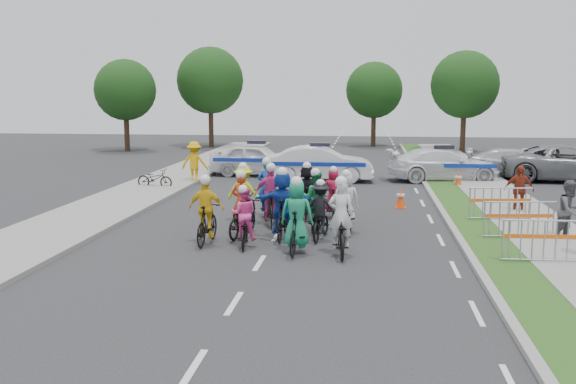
# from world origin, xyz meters

# --- Properties ---
(ground) EXTENTS (90.00, 90.00, 0.00)m
(ground) POSITION_xyz_m (0.00, 0.00, 0.00)
(ground) COLOR #28282B
(ground) RESTS_ON ground
(curb_right) EXTENTS (0.20, 60.00, 0.12)m
(curb_right) POSITION_xyz_m (5.10, 5.00, 0.06)
(curb_right) COLOR gray
(curb_right) RESTS_ON ground
(grass_strip) EXTENTS (1.20, 60.00, 0.11)m
(grass_strip) POSITION_xyz_m (5.80, 5.00, 0.06)
(grass_strip) COLOR #224B18
(grass_strip) RESTS_ON ground
(sidewalk_right) EXTENTS (2.40, 60.00, 0.13)m
(sidewalk_right) POSITION_xyz_m (7.60, 5.00, 0.07)
(sidewalk_right) COLOR gray
(sidewalk_right) RESTS_ON ground
(sidewalk_left) EXTENTS (3.00, 60.00, 0.13)m
(sidewalk_left) POSITION_xyz_m (-6.50, 5.00, 0.07)
(sidewalk_left) COLOR gray
(sidewalk_left) RESTS_ON ground
(rider_0) EXTENTS (0.86, 2.03, 2.02)m
(rider_0) POSITION_xyz_m (1.90, 1.07, 0.66)
(rider_0) COLOR black
(rider_0) RESTS_ON ground
(rider_1) EXTENTS (0.87, 1.93, 1.99)m
(rider_1) POSITION_xyz_m (0.78, 1.09, 0.77)
(rider_1) COLOR black
(rider_1) RESTS_ON ground
(rider_2) EXTENTS (0.76, 1.70, 1.67)m
(rider_2) POSITION_xyz_m (-0.69, 1.62, 0.63)
(rider_2) COLOR black
(rider_2) RESTS_ON ground
(rider_3) EXTENTS (0.98, 1.84, 1.91)m
(rider_3) POSITION_xyz_m (-1.73, 1.77, 0.73)
(rider_3) COLOR black
(rider_3) RESTS_ON ground
(rider_4) EXTENTS (1.02, 1.74, 1.70)m
(rider_4) POSITION_xyz_m (1.27, 2.73, 0.67)
(rider_4) COLOR black
(rider_4) RESTS_ON ground
(rider_5) EXTENTS (1.63, 1.94, 2.04)m
(rider_5) POSITION_xyz_m (0.22, 2.62, 0.85)
(rider_5) COLOR black
(rider_5) RESTS_ON ground
(rider_6) EXTENTS (1.00, 1.97, 1.92)m
(rider_6) POSITION_xyz_m (-0.98, 2.84, 0.63)
(rider_6) COLOR black
(rider_6) RESTS_ON ground
(rider_7) EXTENTS (0.87, 1.84, 1.87)m
(rider_7) POSITION_xyz_m (1.94, 3.72, 0.73)
(rider_7) COLOR black
(rider_7) RESTS_ON ground
(rider_8) EXTENTS (0.79, 1.85, 1.87)m
(rider_8) POSITION_xyz_m (1.03, 3.92, 0.70)
(rider_8) COLOR black
(rider_8) RESTS_ON ground
(rider_9) EXTENTS (1.03, 1.91, 1.95)m
(rider_9) POSITION_xyz_m (-0.36, 4.42, 0.75)
(rider_9) COLOR black
(rider_9) RESTS_ON ground
(rider_10) EXTENTS (1.14, 1.95, 1.91)m
(rider_10) POSITION_xyz_m (-1.30, 4.79, 0.74)
(rider_10) COLOR black
(rider_10) RESTS_ON ground
(rider_11) EXTENTS (1.50, 1.80, 1.87)m
(rider_11) POSITION_xyz_m (0.63, 5.57, 0.79)
(rider_11) COLOR black
(rider_11) RESTS_ON ground
(rider_12) EXTENTS (0.81, 1.98, 1.97)m
(rider_12) POSITION_xyz_m (-0.71, 5.82, 0.65)
(rider_12) COLOR black
(rider_12) RESTS_ON ground
(rider_13) EXTENTS (0.73, 1.63, 1.70)m
(rider_13) POSITION_xyz_m (1.46, 5.95, 0.67)
(rider_13) COLOR black
(rider_13) RESTS_ON ground
(police_car_0) EXTENTS (4.71, 2.16, 1.56)m
(police_car_0) POSITION_xyz_m (-2.82, 16.06, 0.78)
(police_car_0) COLOR white
(police_car_0) RESTS_ON ground
(police_car_1) EXTENTS (4.97, 1.99, 1.61)m
(police_car_1) POSITION_xyz_m (0.39, 14.46, 0.80)
(police_car_1) COLOR white
(police_car_1) RESTS_ON ground
(police_car_2) EXTENTS (5.37, 2.80, 1.49)m
(police_car_2) POSITION_xyz_m (6.04, 15.24, 0.74)
(police_car_2) COLOR white
(police_car_2) RESTS_ON ground
(civilian_sedan) EXTENTS (5.00, 2.67, 1.38)m
(civilian_sedan) POSITION_xyz_m (9.65, 16.73, 0.69)
(civilian_sedan) COLOR silver
(civilian_sedan) RESTS_ON ground
(civilian_suv) EXTENTS (6.21, 3.28, 1.66)m
(civilian_suv) POSITION_xyz_m (11.78, 15.81, 0.83)
(civilian_suv) COLOR gray
(civilian_suv) RESTS_ON ground
(spectator_1) EXTENTS (1.05, 1.01, 1.70)m
(spectator_1) POSITION_xyz_m (8.09, 3.34, 0.85)
(spectator_1) COLOR #4F4F53
(spectator_1) RESTS_ON ground
(spectator_2) EXTENTS (0.98, 0.45, 1.65)m
(spectator_2) POSITION_xyz_m (7.64, 7.34, 0.82)
(spectator_2) COLOR maroon
(spectator_2) RESTS_ON ground
(marshal_hiviz) EXTENTS (1.21, 0.70, 1.87)m
(marshal_hiviz) POSITION_xyz_m (-5.16, 13.16, 0.94)
(marshal_hiviz) COLOR #E9A90C
(marshal_hiviz) RESTS_ON ground
(barrier_0) EXTENTS (2.02, 0.58, 1.12)m
(barrier_0) POSITION_xyz_m (6.70, 0.55, 0.56)
(barrier_0) COLOR #A5A8AD
(barrier_0) RESTS_ON ground
(barrier_1) EXTENTS (2.05, 0.74, 1.12)m
(barrier_1) POSITION_xyz_m (6.70, 3.13, 0.56)
(barrier_1) COLOR #A5A8AD
(barrier_1) RESTS_ON ground
(barrier_2) EXTENTS (2.04, 0.73, 1.12)m
(barrier_2) POSITION_xyz_m (6.70, 5.68, 0.56)
(barrier_2) COLOR #A5A8AD
(barrier_2) RESTS_ON ground
(cone_0) EXTENTS (0.40, 0.40, 0.70)m
(cone_0) POSITION_xyz_m (3.75, 7.99, 0.34)
(cone_0) COLOR #F24C0C
(cone_0) RESTS_ON ground
(cone_1) EXTENTS (0.40, 0.40, 0.70)m
(cone_1) POSITION_xyz_m (6.46, 13.24, 0.34)
(cone_1) COLOR #F24C0C
(cone_1) RESTS_ON ground
(parked_bike) EXTENTS (1.66, 0.79, 0.84)m
(parked_bike) POSITION_xyz_m (-6.43, 11.39, 0.42)
(parked_bike) COLOR black
(parked_bike) RESTS_ON ground
(tree_0) EXTENTS (4.20, 4.20, 6.30)m
(tree_0) POSITION_xyz_m (-14.00, 28.00, 4.19)
(tree_0) COLOR #382619
(tree_0) RESTS_ON ground
(tree_1) EXTENTS (4.55, 4.55, 6.82)m
(tree_1) POSITION_xyz_m (9.00, 30.00, 4.54)
(tree_1) COLOR #382619
(tree_1) RESTS_ON ground
(tree_3) EXTENTS (4.90, 4.90, 7.35)m
(tree_3) POSITION_xyz_m (-9.00, 32.00, 4.89)
(tree_3) COLOR #382619
(tree_3) RESTS_ON ground
(tree_4) EXTENTS (4.20, 4.20, 6.30)m
(tree_4) POSITION_xyz_m (3.00, 34.00, 4.19)
(tree_4) COLOR #382619
(tree_4) RESTS_ON ground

